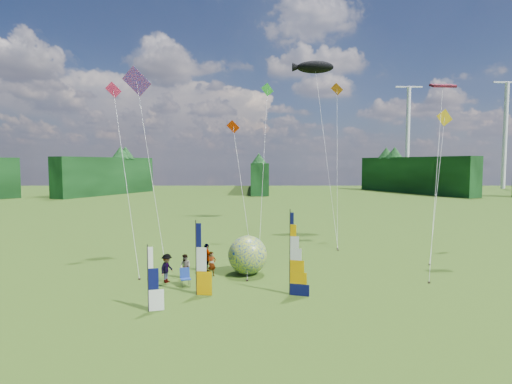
{
  "coord_description": "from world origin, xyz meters",
  "views": [
    {
      "loc": [
        -1.06,
        -18.85,
        7.13
      ],
      "look_at": [
        -1.0,
        4.0,
        5.5
      ],
      "focal_mm": 28.0,
      "sensor_mm": 36.0,
      "label": 1
    }
  ],
  "objects_px": {
    "feather_banner_main": "(290,254)",
    "spectator_a": "(212,264)",
    "bol_inflatable": "(248,255)",
    "kite_whale": "(325,135)",
    "spectator_d": "(207,258)",
    "side_banner_left": "(196,259)",
    "side_banner_far": "(148,279)",
    "spectator_b": "(185,267)",
    "spectator_c": "(167,268)",
    "camp_chair": "(185,278)"
  },
  "relations": [
    {
      "from": "feather_banner_main",
      "to": "spectator_d",
      "type": "height_order",
      "value": "feather_banner_main"
    },
    {
      "from": "feather_banner_main",
      "to": "spectator_a",
      "type": "height_order",
      "value": "feather_banner_main"
    },
    {
      "from": "side_banner_left",
      "to": "spectator_b",
      "type": "xyz_separation_m",
      "value": [
        -1.12,
        2.96,
        -1.2
      ]
    },
    {
      "from": "side_banner_far",
      "to": "camp_chair",
      "type": "relative_size",
      "value": 2.97
    },
    {
      "from": "side_banner_left",
      "to": "side_banner_far",
      "type": "bearing_deg",
      "value": -120.73
    },
    {
      "from": "side_banner_far",
      "to": "kite_whale",
      "type": "xyz_separation_m",
      "value": [
        11.89,
        19.84,
        8.29
      ]
    },
    {
      "from": "camp_chair",
      "to": "feather_banner_main",
      "type": "bearing_deg",
      "value": -33.65
    },
    {
      "from": "side_banner_far",
      "to": "bol_inflatable",
      "type": "bearing_deg",
      "value": 41.38
    },
    {
      "from": "spectator_b",
      "to": "kite_whale",
      "type": "bearing_deg",
      "value": 88.75
    },
    {
      "from": "side_banner_left",
      "to": "kite_whale",
      "type": "height_order",
      "value": "kite_whale"
    },
    {
      "from": "spectator_d",
      "to": "camp_chair",
      "type": "height_order",
      "value": "spectator_d"
    },
    {
      "from": "spectator_c",
      "to": "spectator_d",
      "type": "xyz_separation_m",
      "value": [
        2.1,
        2.34,
        0.07
      ]
    },
    {
      "from": "feather_banner_main",
      "to": "kite_whale",
      "type": "relative_size",
      "value": 0.23
    },
    {
      "from": "spectator_a",
      "to": "spectator_c",
      "type": "relative_size",
      "value": 0.91
    },
    {
      "from": "side_banner_left",
      "to": "spectator_b",
      "type": "bearing_deg",
      "value": 118.77
    },
    {
      "from": "bol_inflatable",
      "to": "spectator_a",
      "type": "distance_m",
      "value": 2.35
    },
    {
      "from": "bol_inflatable",
      "to": "spectator_d",
      "type": "relative_size",
      "value": 1.33
    },
    {
      "from": "side_banner_far",
      "to": "spectator_c",
      "type": "height_order",
      "value": "side_banner_far"
    },
    {
      "from": "bol_inflatable",
      "to": "spectator_b",
      "type": "relative_size",
      "value": 1.61
    },
    {
      "from": "side_banner_far",
      "to": "spectator_b",
      "type": "height_order",
      "value": "side_banner_far"
    },
    {
      "from": "camp_chair",
      "to": "kite_whale",
      "type": "bearing_deg",
      "value": 36.53
    },
    {
      "from": "spectator_a",
      "to": "spectator_c",
      "type": "height_order",
      "value": "spectator_c"
    },
    {
      "from": "spectator_c",
      "to": "spectator_b",
      "type": "bearing_deg",
      "value": -35.97
    },
    {
      "from": "camp_chair",
      "to": "spectator_d",
      "type": "bearing_deg",
      "value": 55.52
    },
    {
      "from": "bol_inflatable",
      "to": "kite_whale",
      "type": "height_order",
      "value": "kite_whale"
    },
    {
      "from": "spectator_b",
      "to": "bol_inflatable",
      "type": "bearing_deg",
      "value": 52.18
    },
    {
      "from": "kite_whale",
      "to": "side_banner_far",
      "type": "bearing_deg",
      "value": -134.98
    },
    {
      "from": "side_banner_left",
      "to": "spectator_b",
      "type": "height_order",
      "value": "side_banner_left"
    },
    {
      "from": "feather_banner_main",
      "to": "spectator_a",
      "type": "xyz_separation_m",
      "value": [
        -4.62,
        3.65,
        -1.47
      ]
    },
    {
      "from": "feather_banner_main",
      "to": "bol_inflatable",
      "type": "distance_m",
      "value": 4.82
    },
    {
      "from": "spectator_a",
      "to": "camp_chair",
      "type": "relative_size",
      "value": 1.48
    },
    {
      "from": "spectator_d",
      "to": "spectator_a",
      "type": "bearing_deg",
      "value": 164.1
    },
    {
      "from": "bol_inflatable",
      "to": "spectator_d",
      "type": "xyz_separation_m",
      "value": [
        -2.71,
        0.58,
        -0.31
      ]
    },
    {
      "from": "spectator_d",
      "to": "side_banner_left",
      "type": "bearing_deg",
      "value": 140.04
    },
    {
      "from": "spectator_d",
      "to": "kite_whale",
      "type": "distance_m",
      "value": 18.48
    },
    {
      "from": "side_banner_left",
      "to": "feather_banner_main",
      "type": "bearing_deg",
      "value": 7.85
    },
    {
      "from": "side_banner_far",
      "to": "feather_banner_main",
      "type": "bearing_deg",
      "value": 6.05
    },
    {
      "from": "camp_chair",
      "to": "spectator_b",
      "type": "bearing_deg",
      "value": 80.83
    },
    {
      "from": "spectator_d",
      "to": "feather_banner_main",
      "type": "bearing_deg",
      "value": -172.55
    },
    {
      "from": "feather_banner_main",
      "to": "spectator_a",
      "type": "distance_m",
      "value": 6.07
    },
    {
      "from": "side_banner_far",
      "to": "bol_inflatable",
      "type": "relative_size",
      "value": 1.26
    },
    {
      "from": "side_banner_left",
      "to": "kite_whale",
      "type": "relative_size",
      "value": 0.2
    },
    {
      "from": "side_banner_left",
      "to": "spectator_d",
      "type": "distance_m",
      "value": 4.75
    },
    {
      "from": "camp_chair",
      "to": "kite_whale",
      "type": "height_order",
      "value": "kite_whale"
    },
    {
      "from": "camp_chair",
      "to": "side_banner_left",
      "type": "bearing_deg",
      "value": -79.55
    },
    {
      "from": "spectator_c",
      "to": "camp_chair",
      "type": "distance_m",
      "value": 1.53
    },
    {
      "from": "feather_banner_main",
      "to": "spectator_d",
      "type": "distance_m",
      "value": 7.01
    },
    {
      "from": "spectator_b",
      "to": "kite_whale",
      "type": "xyz_separation_m",
      "value": [
        11.05,
        14.45,
        9.09
      ]
    },
    {
      "from": "side_banner_left",
      "to": "side_banner_far",
      "type": "distance_m",
      "value": 3.15
    },
    {
      "from": "bol_inflatable",
      "to": "side_banner_far",
      "type": "bearing_deg",
      "value": -125.72
    }
  ]
}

